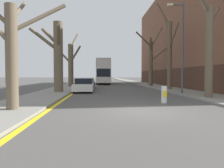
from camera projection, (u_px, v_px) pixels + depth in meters
The scene contains 16 objects.
ground_plane at pixel (142, 112), 9.75m from camera, with size 300.00×300.00×0.00m, color #4C4947.
sidewalk_left at pixel (84, 81), 59.27m from camera, with size 3.33×120.00×0.12m, color gray.
sidewalk_right at pixel (129, 81), 59.98m from camera, with size 3.33×120.00×0.12m, color gray.
building_facade_right at pixel (200, 36), 31.91m from camera, with size 10.08×37.26×14.70m.
kerb_line_stripe at pixel (91, 81), 59.38m from camera, with size 0.24×120.00×0.01m, color yellow.
street_tree_left_0 at pixel (9, 45), 9.63m from camera, with size 5.01×4.20×6.41m.
street_tree_left_1 at pixel (57, 55), 19.92m from camera, with size 3.09×3.06×6.50m.
street_tree_left_2 at pixel (71, 63), 29.46m from camera, with size 3.79×3.71×7.57m.
street_tree_right_0 at pixel (209, 46), 14.86m from camera, with size 3.92×3.75×7.94m.
street_tree_right_1 at pixel (169, 52), 23.78m from camera, with size 2.17×3.76×9.38m.
street_tree_right_2 at pixel (151, 60), 31.46m from camera, with size 4.83×2.34×8.60m.
double_decker_bus at pixel (103, 70), 40.61m from camera, with size 2.49×11.09×4.45m.
parked_car_0 at pixel (84, 85), 21.30m from camera, with size 1.84×4.58×1.33m.
parked_car_1 at pixel (87, 83), 26.88m from camera, with size 1.79×4.42×1.28m.
lamp_post at pixel (181, 44), 18.02m from camera, with size 1.40×0.20×7.55m.
traffic_bollard at pixel (164, 95), 12.77m from camera, with size 0.33×0.34×1.00m.
Camera 1 is at (-1.91, -9.60, 1.64)m, focal length 35.00 mm.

